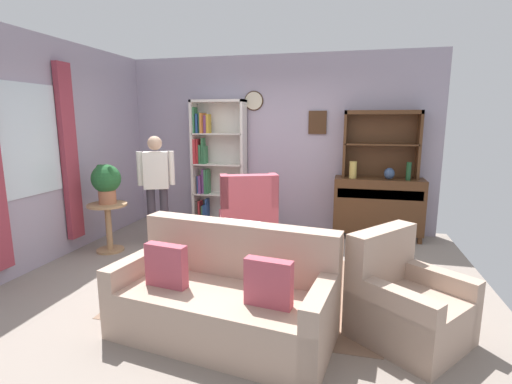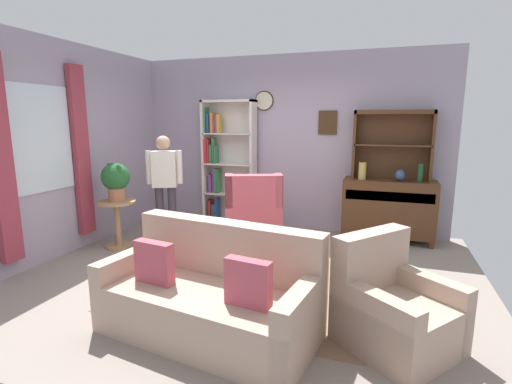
{
  "view_description": "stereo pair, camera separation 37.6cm",
  "coord_description": "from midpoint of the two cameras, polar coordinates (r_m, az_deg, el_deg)",
  "views": [
    {
      "loc": [
        1.14,
        -4.04,
        1.78
      ],
      "look_at": [
        0.1,
        0.2,
        0.95
      ],
      "focal_mm": 26.64,
      "sensor_mm": 36.0,
      "label": 1
    },
    {
      "loc": [
        1.5,
        -3.93,
        1.78
      ],
      "look_at": [
        0.1,
        0.2,
        0.95
      ],
      "focal_mm": 26.64,
      "sensor_mm": 36.0,
      "label": 2
    }
  ],
  "objects": [
    {
      "name": "ground_plane",
      "position": [
        4.56,
        0.37,
        -12.32
      ],
      "size": [
        5.4,
        4.6,
        0.02
      ],
      "primitive_type": "cube",
      "color": "gray"
    },
    {
      "name": "wall_back",
      "position": [
        6.27,
        6.57,
        7.28
      ],
      "size": [
        5.0,
        0.09,
        2.8
      ],
      "color": "#A399AD",
      "rests_on": "ground_plane"
    },
    {
      "name": "wall_left",
      "position": [
        5.51,
        -25.64,
        5.76
      ],
      "size": [
        0.16,
        4.2,
        2.8
      ],
      "color": "#A399AD",
      "rests_on": "ground_plane"
    },
    {
      "name": "area_rug",
      "position": [
        4.24,
        1.7,
        -13.99
      ],
      "size": [
        2.53,
        2.02,
        0.01
      ],
      "primitive_type": "cube",
      "color": "#846651",
      "rests_on": "ground_plane"
    },
    {
      "name": "bookshelf",
      "position": [
        6.43,
        -2.96,
        4.16
      ],
      "size": [
        0.9,
        0.3,
        2.1
      ],
      "color": "silver",
      "rests_on": "ground_plane"
    },
    {
      "name": "sideboard",
      "position": [
        5.99,
        20.94,
        -2.2
      ],
      "size": [
        1.3,
        0.45,
        0.92
      ],
      "color": "#4C2D19",
      "rests_on": "ground_plane"
    },
    {
      "name": "sideboard_hutch",
      "position": [
        5.96,
        21.59,
        7.91
      ],
      "size": [
        1.1,
        0.26,
        1.0
      ],
      "color": "#4C2D19",
      "rests_on": "sideboard"
    },
    {
      "name": "vase_tall",
      "position": [
        5.81,
        17.48,
        3.02
      ],
      "size": [
        0.11,
        0.11,
        0.25
      ],
      "primitive_type": "cylinder",
      "color": "tan",
      "rests_on": "sideboard"
    },
    {
      "name": "vase_round",
      "position": [
        5.84,
        22.56,
        2.33
      ],
      "size": [
        0.15,
        0.15,
        0.17
      ],
      "primitive_type": "ellipsoid",
      "color": "#33476B",
      "rests_on": "sideboard"
    },
    {
      "name": "bottle_wine",
      "position": [
        5.84,
        25.15,
        2.59
      ],
      "size": [
        0.07,
        0.07,
        0.26
      ],
      "primitive_type": "cylinder",
      "color": "#194223",
      "rests_on": "sideboard"
    },
    {
      "name": "couch_floral",
      "position": [
        3.32,
        -3.43,
        -15.5
      ],
      "size": [
        1.91,
        1.11,
        0.9
      ],
      "color": "tan",
      "rests_on": "ground_plane"
    },
    {
      "name": "armchair_floral",
      "position": [
        3.4,
        23.14,
        -16.18
      ],
      "size": [
        1.08,
        1.07,
        0.88
      ],
      "color": "tan",
      "rests_on": "ground_plane"
    },
    {
      "name": "wingback_chair",
      "position": [
        5.46,
        1.55,
        -4.05
      ],
      "size": [
        1.02,
        1.03,
        1.05
      ],
      "color": "#B74C5B",
      "rests_on": "ground_plane"
    },
    {
      "name": "plant_stand",
      "position": [
        5.63,
        -18.31,
        -3.87
      ],
      "size": [
        0.52,
        0.52,
        0.67
      ],
      "color": "#A87F56",
      "rests_on": "ground_plane"
    },
    {
      "name": "potted_plant_large",
      "position": [
        5.54,
        -18.56,
        1.89
      ],
      "size": [
        0.39,
        0.39,
        0.53
      ],
      "color": "#AD6B4C",
      "rests_on": "plant_stand"
    },
    {
      "name": "person_reading",
      "position": [
        5.64,
        -11.7,
        1.65
      ],
      "size": [
        0.51,
        0.32,
        1.56
      ],
      "color": "#38333D",
      "rests_on": "ground_plane"
    }
  ]
}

